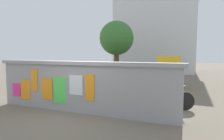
# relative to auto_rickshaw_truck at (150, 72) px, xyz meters

# --- Properties ---
(ground) EXTENTS (60.00, 60.00, 0.00)m
(ground) POSITION_rel_auto_rickshaw_truck_xyz_m (-1.27, 2.28, -0.90)
(ground) COLOR #6B6051
(poster_wall) EXTENTS (6.77, 0.42, 1.75)m
(poster_wall) POSITION_rel_auto_rickshaw_truck_xyz_m (-1.27, -5.73, -0.00)
(poster_wall) COLOR gray
(poster_wall) RESTS_ON ground
(auto_rickshaw_truck) EXTENTS (3.74, 1.89, 1.85)m
(auto_rickshaw_truck) POSITION_rel_auto_rickshaw_truck_xyz_m (0.00, 0.00, 0.00)
(auto_rickshaw_truck) COLOR black
(auto_rickshaw_truck) RESTS_ON ground
(motorcycle) EXTENTS (1.90, 0.56, 0.87)m
(motorcycle) POSITION_rel_auto_rickshaw_truck_xyz_m (-3.00, -4.00, -0.44)
(motorcycle) COLOR black
(motorcycle) RESTS_ON ground
(bicycle_near) EXTENTS (1.67, 0.56, 0.95)m
(bicycle_near) POSITION_rel_auto_rickshaw_truck_xyz_m (1.52, -4.31, -0.54)
(bicycle_near) COLOR black
(bicycle_near) RESTS_ON ground
(bicycle_far) EXTENTS (1.66, 0.59, 0.95)m
(bicycle_far) POSITION_rel_auto_rickshaw_truck_xyz_m (-3.89, -0.33, -0.54)
(bicycle_far) COLOR black
(bicycle_far) RESTS_ON ground
(person_walking) EXTENTS (0.47, 0.47, 1.62)m
(person_walking) POSITION_rel_auto_rickshaw_truck_xyz_m (-1.77, -2.86, 0.09)
(person_walking) COLOR #D83F72
(person_walking) RESTS_ON ground
(tree_roadside) EXTENTS (2.74, 2.74, 4.57)m
(tree_roadside) POSITION_rel_auto_rickshaw_truck_xyz_m (-3.40, 3.48, 2.27)
(tree_roadside) COLOR brown
(tree_roadside) RESTS_ON ground
(building_background) EXTENTS (8.35, 6.47, 7.98)m
(building_background) POSITION_rel_auto_rickshaw_truck_xyz_m (-1.40, 10.85, 3.11)
(building_background) COLOR silver
(building_background) RESTS_ON ground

